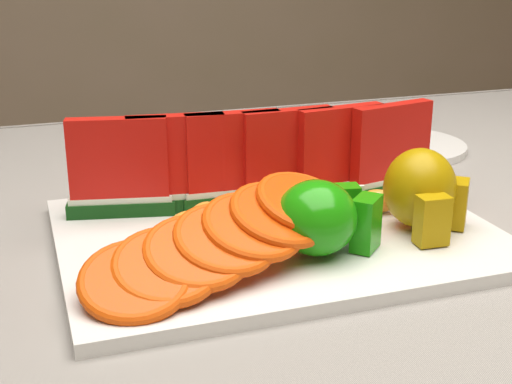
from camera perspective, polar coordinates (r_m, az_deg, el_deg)
table at (r=0.75m, az=1.51°, el=-10.18°), size 1.40×0.90×0.75m
tablecloth at (r=0.72m, az=1.55°, el=-5.87°), size 1.53×1.03×0.20m
platter at (r=0.67m, az=1.63°, el=-3.42°), size 0.40×0.30×0.01m
apple_cluster at (r=0.61m, az=5.38°, el=-2.04°), size 0.11×0.09×0.07m
pear_cluster at (r=0.68m, az=13.19°, el=0.10°), size 0.09×0.09×0.08m
side_plate at (r=0.99m, az=11.34°, el=3.61°), size 0.20×0.20×0.01m
watermelon_row at (r=0.72m, az=0.35°, el=2.52°), size 0.39×0.07×0.10m
orange_fan_front at (r=0.57m, az=-2.42°, el=-3.75°), size 0.27×0.16×0.07m
orange_fan_back at (r=0.78m, az=1.03°, el=2.11°), size 0.39×0.12×0.05m
tangerine_segments at (r=0.68m, az=2.59°, el=-1.51°), size 0.24×0.07×0.02m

